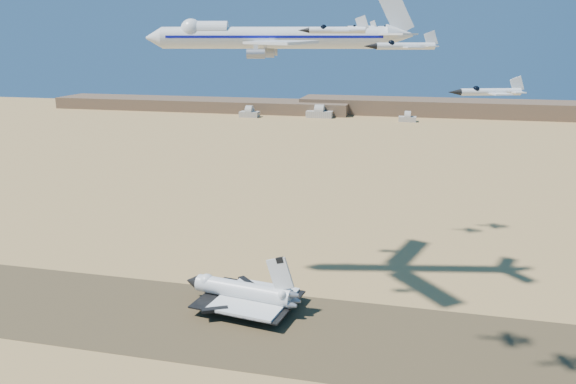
% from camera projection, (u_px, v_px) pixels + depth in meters
% --- Properties ---
extents(ground, '(1200.00, 1200.00, 0.00)m').
position_uv_depth(ground, '(236.00, 324.00, 181.02)').
color(ground, tan).
rests_on(ground, ground).
extents(runway, '(600.00, 50.00, 0.06)m').
position_uv_depth(runway, '(236.00, 324.00, 181.01)').
color(runway, brown).
rests_on(runway, ground).
extents(ridgeline, '(960.00, 90.00, 18.00)m').
position_uv_depth(ridgeline, '(431.00, 110.00, 659.12)').
color(ridgeline, brown).
rests_on(ridgeline, ground).
extents(hangars, '(200.50, 29.50, 30.00)m').
position_uv_depth(hangars, '(315.00, 114.00, 642.73)').
color(hangars, '#ADA799').
rests_on(hangars, ground).
extents(shuttle, '(42.50, 30.10, 20.89)m').
position_uv_depth(shuttle, '(242.00, 292.00, 190.99)').
color(shuttle, silver).
rests_on(shuttle, runway).
extents(carrier_747, '(89.14, 67.54, 22.13)m').
position_uv_depth(carrier_747, '(266.00, 38.00, 185.51)').
color(carrier_747, white).
extents(crew_a, '(0.47, 0.66, 1.69)m').
position_uv_depth(crew_a, '(256.00, 314.00, 185.79)').
color(crew_a, '#E9540D').
rests_on(crew_a, runway).
extents(crew_b, '(0.84, 0.89, 1.61)m').
position_uv_depth(crew_b, '(262.00, 320.00, 182.17)').
color(crew_b, '#E9540D').
rests_on(crew_b, runway).
extents(crew_c, '(1.00, 1.20, 1.82)m').
position_uv_depth(crew_c, '(262.00, 317.00, 183.51)').
color(crew_c, '#E9540D').
rests_on(crew_c, runway).
extents(chase_jet_a, '(16.70, 8.97, 4.16)m').
position_uv_depth(chase_jet_a, '(336.00, 30.00, 131.82)').
color(chase_jet_a, white).
extents(chase_jet_b, '(15.84, 9.31, 4.05)m').
position_uv_depth(chase_jet_b, '(404.00, 46.00, 120.91)').
color(chase_jet_b, white).
extents(chase_jet_c, '(14.54, 8.50, 3.71)m').
position_uv_depth(chase_jet_c, '(489.00, 92.00, 107.52)').
color(chase_jet_c, white).
extents(chase_jet_d, '(13.94, 7.41, 3.47)m').
position_uv_depth(chase_jet_d, '(360.00, 27.00, 228.44)').
color(chase_jet_d, white).
extents(chase_jet_e, '(15.91, 8.62, 3.96)m').
position_uv_depth(chase_jet_e, '(392.00, 28.00, 234.58)').
color(chase_jet_e, white).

